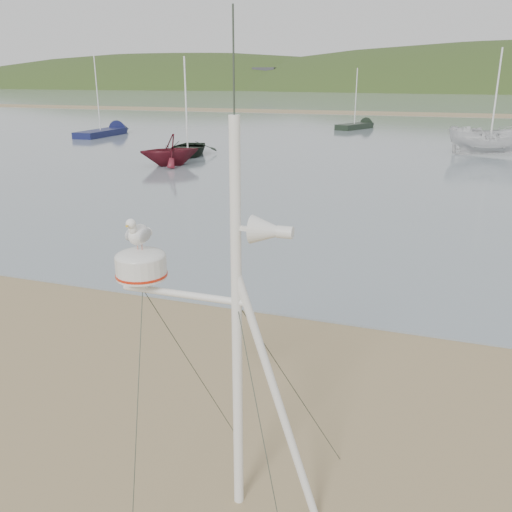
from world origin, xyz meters
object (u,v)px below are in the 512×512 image
(boat_white, at_px, (494,114))
(sailboat_dark_mid, at_px, (362,125))
(mast_rig, at_px, (231,407))
(boat_dark, at_px, (187,119))
(sailboat_blue_near, at_px, (113,131))
(boat_red, at_px, (169,136))

(boat_white, bearing_deg, sailboat_dark_mid, 28.54)
(mast_rig, relative_size, sailboat_dark_mid, 0.89)
(mast_rig, xyz_separation_m, boat_dark, (-13.13, 25.82, 0.95))
(boat_dark, height_order, sailboat_blue_near, sailboat_blue_near)
(boat_white, xyz_separation_m, sailboat_dark_mid, (-10.29, 16.54, -2.22))
(boat_dark, distance_m, boat_red, 3.92)
(boat_red, relative_size, sailboat_blue_near, 0.46)
(mast_rig, distance_m, sailboat_blue_near, 43.82)
(boat_dark, relative_size, sailboat_blue_near, 0.62)
(boat_red, distance_m, sailboat_blue_near, 18.89)
(mast_rig, relative_size, sailboat_blue_near, 0.75)
(sailboat_blue_near, relative_size, sailboat_dark_mid, 1.18)
(boat_red, bearing_deg, boat_white, 78.21)
(mast_rig, bearing_deg, boat_white, 82.09)
(boat_white, distance_m, sailboat_blue_near, 29.88)
(sailboat_blue_near, bearing_deg, boat_dark, -40.15)
(mast_rig, distance_m, sailboat_dark_mid, 49.00)
(mast_rig, distance_m, boat_white, 32.43)
(boat_red, xyz_separation_m, sailboat_dark_mid, (6.52, 26.61, -1.36))
(boat_red, xyz_separation_m, boat_white, (16.81, 10.07, 0.87))
(sailboat_dark_mid, bearing_deg, sailboat_blue_near, -146.54)
(sailboat_blue_near, distance_m, sailboat_dark_mid, 23.08)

